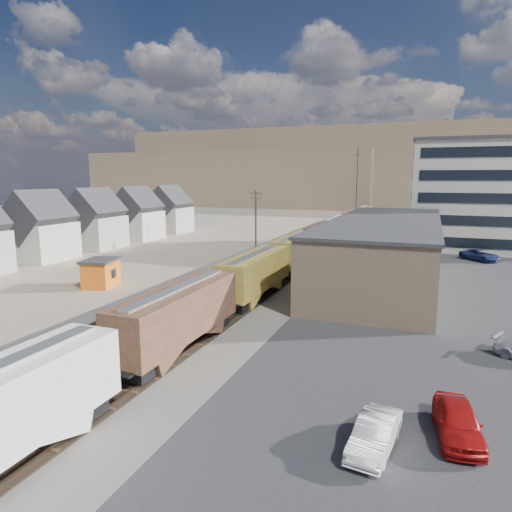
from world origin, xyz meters
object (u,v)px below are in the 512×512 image
(parked_car_white, at_px, (375,435))
(parked_car_blue, at_px, (480,255))
(utility_pole_north, at_px, (256,217))
(parked_car_red, at_px, (458,422))
(maintenance_shed, at_px, (101,273))
(freight_train, at_px, (311,242))

(parked_car_white, relative_size, parked_car_blue, 0.79)
(utility_pole_north, distance_m, parked_car_red, 60.50)
(parked_car_red, bearing_deg, parked_car_blue, 77.03)
(utility_pole_north, bearing_deg, parked_car_blue, -0.76)
(parked_car_red, relative_size, parked_car_blue, 0.84)
(maintenance_shed, bearing_deg, parked_car_blue, 38.40)
(freight_train, xyz_separation_m, utility_pole_north, (-12.30, 9.28, 2.50))
(freight_train, relative_size, parked_car_white, 26.10)
(parked_car_red, distance_m, parked_car_white, 4.32)
(parked_car_red, bearing_deg, parked_car_white, -153.32)
(freight_train, distance_m, parked_car_white, 47.56)
(maintenance_shed, bearing_deg, freight_train, 53.01)
(freight_train, relative_size, utility_pole_north, 11.97)
(maintenance_shed, distance_m, parked_car_blue, 53.14)
(parked_car_white, bearing_deg, maintenance_shed, 154.90)
(parked_car_red, height_order, parked_car_blue, parked_car_red)
(parked_car_white, bearing_deg, parked_car_red, 41.43)
(maintenance_shed, bearing_deg, utility_pole_north, 79.95)
(parked_car_white, distance_m, parked_car_blue, 54.79)
(utility_pole_north, distance_m, parked_car_white, 60.93)
(maintenance_shed, relative_size, parked_car_blue, 0.86)
(freight_train, xyz_separation_m, maintenance_shed, (-18.23, -24.20, -1.18))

